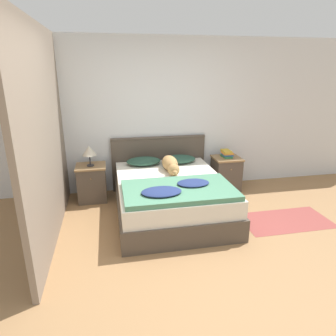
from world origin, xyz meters
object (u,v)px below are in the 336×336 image
object	(u,v)px
nightstand_right	(226,173)
book_stack	(227,154)
table_lamp	(89,151)
bed	(171,196)
dog	(171,164)
nightstand_left	(92,183)
pillow_left	(144,161)
pillow_right	(179,159)

from	to	relation	value
nightstand_right	book_stack	world-z (taller)	book_stack
nightstand_right	table_lamp	size ratio (longest dim) A/B	1.82
bed	table_lamp	distance (m)	1.45
nightstand_right	dog	world-z (taller)	dog
nightstand_left	pillow_left	size ratio (longest dim) A/B	1.05
nightstand_right	dog	bearing A→B (deg)	-161.34
table_lamp	pillow_left	bearing A→B (deg)	3.25
pillow_left	pillow_right	distance (m)	0.60
bed	dog	xyz separation A→B (m)	(0.07, 0.36, 0.38)
nightstand_right	table_lamp	bearing A→B (deg)	-179.37
book_stack	table_lamp	distance (m)	2.30
pillow_right	book_stack	distance (m)	0.85
pillow_left	table_lamp	xyz separation A→B (m)	(-0.85, -0.05, 0.23)
bed	dog	world-z (taller)	dog
nightstand_left	book_stack	distance (m)	2.32
pillow_left	pillow_right	world-z (taller)	same
pillow_left	book_stack	bearing A→B (deg)	0.02
nightstand_right	pillow_right	bearing A→B (deg)	178.44
pillow_right	book_stack	xyz separation A→B (m)	(0.85, 0.00, 0.05)
pillow_right	table_lamp	size ratio (longest dim) A/B	1.74
book_stack	pillow_left	bearing A→B (deg)	-179.98
dog	table_lamp	distance (m)	1.28
nightstand_left	table_lamp	size ratio (longest dim) A/B	1.82
pillow_right	table_lamp	distance (m)	1.46
nightstand_right	dog	size ratio (longest dim) A/B	0.84
pillow_left	bed	bearing A→B (deg)	-68.15
bed	nightstand_left	world-z (taller)	nightstand_left
book_stack	dog	bearing A→B (deg)	-160.25
bed	pillow_right	distance (m)	0.87
pillow_left	book_stack	world-z (taller)	book_stack
nightstand_left	dog	distance (m)	1.32
nightstand_left	dog	world-z (taller)	dog
bed	nightstand_right	distance (m)	1.35
bed	dog	distance (m)	0.52
bed	pillow_left	distance (m)	0.87
nightstand_left	pillow_left	xyz separation A→B (m)	(0.85, 0.02, 0.30)
dog	book_stack	xyz separation A→B (m)	(1.07, 0.39, 0.01)
nightstand_left	table_lamp	distance (m)	0.53
pillow_left	pillow_right	size ratio (longest dim) A/B	1.00
nightstand_right	pillow_right	xyz separation A→B (m)	(-0.85, 0.02, 0.30)
nightstand_left	nightstand_right	xyz separation A→B (m)	(2.29, 0.00, 0.00)
book_stack	pillow_right	bearing A→B (deg)	-179.97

